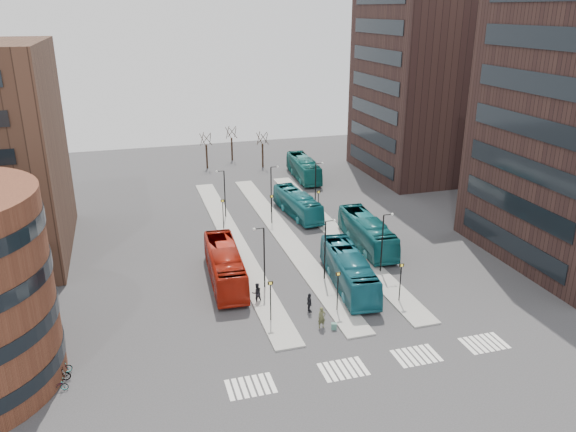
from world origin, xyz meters
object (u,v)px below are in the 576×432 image
object	(u,v)px
teal_bus_b	(297,204)
bicycle_near	(57,386)
bicycle_mid	(58,375)
bicycle_far	(59,369)
traveller	(322,317)
commuter_b	(309,303)
commuter_c	(343,291)
commuter_a	(257,293)
teal_bus_d	(303,168)
suitcase	(334,326)
teal_bus_a	(349,270)
red_bus	(225,265)
teal_bus_c	(367,232)

from	to	relation	value
teal_bus_b	bicycle_near	size ratio (longest dim) A/B	6.94
bicycle_mid	bicycle_far	xyz separation A→B (m)	(0.00, 0.88, -0.05)
traveller	commuter_b	distance (m)	2.71
commuter_c	bicycle_near	bearing A→B (deg)	-58.78
traveller	commuter_b	xyz separation A→B (m)	(-0.17, 2.70, -0.03)
traveller	commuter_a	distance (m)	7.07
teal_bus_d	traveller	bearing A→B (deg)	-102.60
teal_bus_d	commuter_a	distance (m)	39.71
commuter_c	suitcase	bearing A→B (deg)	-14.17
teal_bus_d	teal_bus_a	bearing A→B (deg)	-97.83
teal_bus_d	teal_bus_b	bearing A→B (deg)	-107.24
red_bus	commuter_c	distance (m)	11.73
commuter_c	bicycle_near	xyz separation A→B (m)	(-24.00, -6.68, -0.37)
red_bus	teal_bus_d	world-z (taller)	red_bus
commuter_c	bicycle_far	bearing A→B (deg)	-63.10
suitcase	bicycle_far	distance (m)	21.30
commuter_b	traveller	bearing A→B (deg)	-174.33
commuter_a	teal_bus_b	bearing A→B (deg)	-121.69
red_bus	teal_bus_d	xyz separation A→B (m)	(18.18, 31.28, -0.04)
teal_bus_b	red_bus	bearing A→B (deg)	-133.58
traveller	commuter_c	size ratio (longest dim) A/B	1.19
teal_bus_d	traveller	size ratio (longest dim) A/B	6.35
teal_bus_d	commuter_c	distance (m)	38.77
teal_bus_c	commuter_b	world-z (taller)	teal_bus_c
teal_bus_b	bicycle_mid	xyz separation A→B (m)	(-26.60, -27.86, -0.99)
teal_bus_a	commuter_b	size ratio (longest dim) A/B	6.66
bicycle_mid	commuter_c	bearing A→B (deg)	-76.14
red_bus	teal_bus_a	world-z (taller)	red_bus
red_bus	bicycle_mid	distance (m)	18.83
teal_bus_b	commuter_c	size ratio (longest dim) A/B	6.97
bicycle_mid	traveller	bearing A→B (deg)	-85.18
commuter_a	bicycle_mid	world-z (taller)	commuter_a
suitcase	bicycle_far	bearing A→B (deg)	-161.31
teal_bus_b	teal_bus_c	world-z (taller)	teal_bus_c
teal_bus_d	commuter_c	world-z (taller)	teal_bus_d
red_bus	teal_bus_a	bearing A→B (deg)	-18.37
teal_bus_b	bicycle_far	distance (m)	37.90
teal_bus_d	bicycle_mid	size ratio (longest dim) A/B	6.71
teal_bus_d	bicycle_far	distance (m)	53.58
teal_bus_c	bicycle_far	size ratio (longest dim) A/B	6.50
red_bus	teal_bus_b	xyz separation A→B (m)	(12.29, 15.68, -0.18)
teal_bus_a	bicycle_mid	world-z (taller)	teal_bus_a
commuter_a	bicycle_near	bearing A→B (deg)	21.80
bicycle_mid	commuter_b	bearing A→B (deg)	-77.66
teal_bus_c	bicycle_near	bearing A→B (deg)	-148.06
teal_bus_a	commuter_b	bearing A→B (deg)	-138.19
suitcase	teal_bus_c	size ratio (longest dim) A/B	0.05
suitcase	commuter_c	distance (m)	5.45
red_bus	bicycle_near	bearing A→B (deg)	-134.09
teal_bus_a	teal_bus_b	bearing A→B (deg)	93.20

